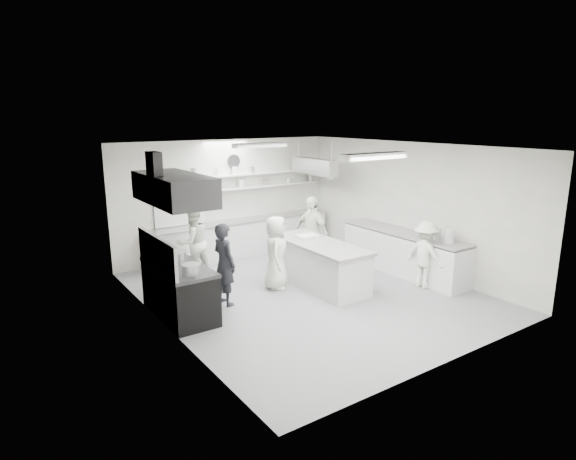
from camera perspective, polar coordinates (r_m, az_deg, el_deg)
floor at (r=10.04m, az=2.25°, el=-7.52°), size 6.00×7.00×0.02m
ceiling at (r=9.39m, az=2.42°, el=9.95°), size 6.00×7.00×0.02m
wall_back at (r=12.53m, az=-7.30°, el=3.78°), size 6.00×0.04×3.00m
wall_front at (r=7.21m, az=19.24°, el=-4.12°), size 6.00×0.04×3.00m
wall_left at (r=8.22m, az=-14.70°, el=-1.68°), size 0.04×7.00×3.00m
wall_right at (r=11.62m, az=14.29°, el=2.71°), size 0.04×7.00×3.00m
stove at (r=9.02m, az=-12.78°, el=-7.21°), size 0.80×1.80×0.90m
exhaust_hood at (r=8.55m, az=-13.44°, el=4.80°), size 0.85×2.00×0.50m
back_counter at (r=12.63m, az=-5.33°, el=-0.92°), size 5.00×0.60×0.92m
shelf_lower at (r=12.71m, az=-4.25°, el=5.13°), size 4.20×0.26×0.04m
shelf_upper at (r=12.67m, az=-4.28°, el=6.70°), size 4.20×0.26×0.04m
pass_through_window at (r=12.00m, az=-12.78°, el=2.88°), size 1.30×0.04×1.00m
wall_clock at (r=12.47m, az=-6.52°, el=8.16°), size 0.32×0.05×0.32m
right_counter at (r=11.46m, az=13.58°, el=-2.68°), size 0.74×3.30×0.94m
pot_rack at (r=12.56m, az=3.14°, el=7.58°), size 0.30×1.60×0.40m
light_fixture_front at (r=8.03m, az=10.21°, el=8.66°), size 1.30×0.25×0.10m
light_fixture_rear at (r=10.89m, az=-3.36°, el=10.05°), size 1.30×0.25×0.10m
prep_island at (r=10.36m, az=3.67°, el=-4.17°), size 0.94×2.45×0.90m
stove_pot at (r=8.90m, az=-13.16°, el=-3.40°), size 0.39×0.39×0.29m
cook_stove at (r=9.29m, az=-7.60°, el=-4.06°), size 0.46×0.63×1.61m
cook_back at (r=10.89m, az=-11.23°, el=-1.47°), size 0.86×0.70×1.65m
cook_island_left at (r=10.08m, az=-1.47°, el=-2.70°), size 0.84×0.91×1.56m
cook_island_right at (r=11.46m, az=2.83°, el=-0.26°), size 0.56×1.07×1.74m
cook_right at (r=10.53m, az=16.07°, el=-2.84°), size 0.56×0.95×1.45m
bowl_island_a at (r=10.42m, az=1.14°, el=-1.32°), size 0.23×0.23×0.06m
bowl_island_b at (r=10.40m, az=3.49°, el=-1.35°), size 0.25×0.25×0.06m
bowl_right at (r=11.09m, az=15.89°, el=-0.68°), size 0.27×0.27×0.06m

